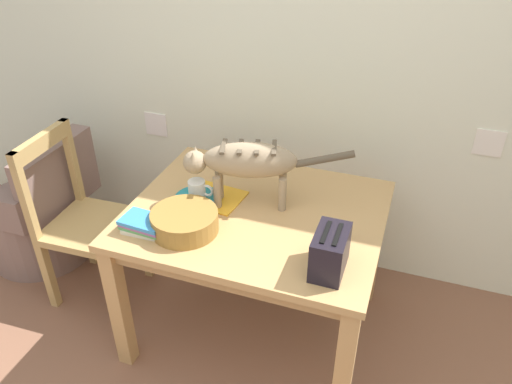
# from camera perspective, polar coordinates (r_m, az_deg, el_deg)

# --- Properties ---
(wall_rear) EXTENTS (5.25, 0.11, 2.50)m
(wall_rear) POSITION_cam_1_polar(r_m,az_deg,el_deg) (2.63, 7.27, 15.65)
(wall_rear) COLOR silver
(wall_rear) RESTS_ON ground_plane
(dining_table) EXTENTS (1.13, 0.92, 0.73)m
(dining_table) POSITION_cam_1_polar(r_m,az_deg,el_deg) (2.30, 0.00, -4.01)
(dining_table) COLOR tan
(dining_table) RESTS_ON ground_plane
(cat) EXTENTS (0.72, 0.26, 0.31)m
(cat) POSITION_cam_1_polar(r_m,az_deg,el_deg) (2.18, -1.16, 3.41)
(cat) COLOR #9B8467
(cat) RESTS_ON dining_table
(saucer_bowl) EXTENTS (0.21, 0.21, 0.03)m
(saucer_bowl) POSITION_cam_1_polar(r_m,az_deg,el_deg) (2.31, -6.65, -0.86)
(saucer_bowl) COLOR teal
(saucer_bowl) RESTS_ON dining_table
(coffee_mug) EXTENTS (0.12, 0.08, 0.09)m
(coffee_mug) POSITION_cam_1_polar(r_m,az_deg,el_deg) (2.28, -6.65, 0.29)
(coffee_mug) COLOR white
(coffee_mug) RESTS_ON saucer_bowl
(magazine) EXTENTS (0.30, 0.25, 0.01)m
(magazine) POSITION_cam_1_polar(r_m,az_deg,el_deg) (2.34, -4.94, -0.54)
(magazine) COLOR #F6AB27
(magazine) RESTS_ON dining_table
(book_stack) EXTENTS (0.20, 0.14, 0.06)m
(book_stack) POSITION_cam_1_polar(r_m,az_deg,el_deg) (2.16, -12.49, -3.63)
(book_stack) COLOR silver
(book_stack) RESTS_ON dining_table
(wicker_basket) EXTENTS (0.28, 0.28, 0.09)m
(wicker_basket) POSITION_cam_1_polar(r_m,az_deg,el_deg) (2.12, -8.12, -3.30)
(wicker_basket) COLOR olive
(wicker_basket) RESTS_ON dining_table
(toaster) EXTENTS (0.12, 0.20, 0.18)m
(toaster) POSITION_cam_1_polar(r_m,az_deg,el_deg) (1.90, 8.42, -6.76)
(toaster) COLOR black
(toaster) RESTS_ON dining_table
(wooden_chair_near) EXTENTS (0.43, 0.43, 0.94)m
(wooden_chair_near) POSITION_cam_1_polar(r_m,az_deg,el_deg) (2.78, -18.95, -3.22)
(wooden_chair_near) COLOR tan
(wooden_chair_near) RESTS_ON ground_plane
(wicker_armchair) EXTENTS (0.60, 0.60, 0.78)m
(wicker_armchair) POSITION_cam_1_polar(r_m,az_deg,el_deg) (3.26, -23.33, -2.50)
(wicker_armchair) COLOR #7F645D
(wicker_armchair) RESTS_ON ground_plane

